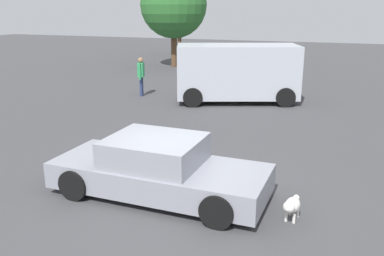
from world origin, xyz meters
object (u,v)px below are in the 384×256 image
van_white (237,72)px  pedestrian (141,73)px  dog (292,206)px  sedan_foreground (158,169)px

van_white → pedestrian: (-4.18, -0.28, -0.24)m
pedestrian → dog: bearing=115.0°
sedan_foreground → pedestrian: pedestrian is taller
dog → pedestrian: 11.75m
dog → pedestrian: bearing=-131.5°
van_white → pedestrian: van_white is taller
dog → sedan_foreground: bearing=-85.0°
sedan_foreground → dog: 2.75m
pedestrian → van_white: bearing=169.2°
sedan_foreground → dog: size_ratio=6.69×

